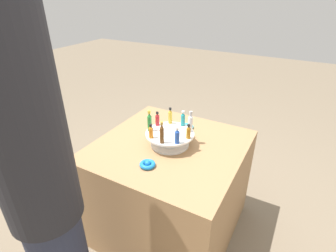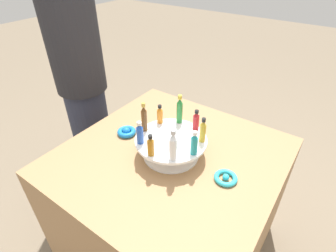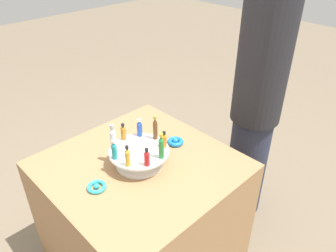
{
  "view_description": "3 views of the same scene",
  "coord_description": "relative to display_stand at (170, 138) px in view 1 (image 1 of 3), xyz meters",
  "views": [
    {
      "loc": [
        -0.68,
        1.25,
        1.6
      ],
      "look_at": [
        0.0,
        0.02,
        0.85
      ],
      "focal_mm": 28.0,
      "sensor_mm": 36.0,
      "label": 1
    },
    {
      "loc": [
        -0.72,
        -0.49,
        1.47
      ],
      "look_at": [
        0.0,
        0.02,
        0.85
      ],
      "focal_mm": 28.0,
      "sensor_mm": 36.0,
      "label": 2
    },
    {
      "loc": [
        1.05,
        -0.81,
        1.77
      ],
      "look_at": [
        0.04,
        0.17,
        0.89
      ],
      "focal_mm": 35.0,
      "sensor_mm": 36.0,
      "label": 3
    }
  ],
  "objects": [
    {
      "name": "bottle_green",
      "position": [
        0.12,
        0.04,
        0.1
      ],
      "size": [
        0.03,
        0.03,
        0.14
      ],
      "color": "#288438",
      "rests_on": "display_stand"
    },
    {
      "name": "bottle_amber",
      "position": [
        -0.13,
        0.01,
        0.08
      ],
      "size": [
        0.03,
        0.03,
        0.09
      ],
      "color": "#AD6B19",
      "rests_on": "display_stand"
    },
    {
      "name": "bottle_brown",
      "position": [
        -0.02,
        0.13,
        0.1
      ],
      "size": [
        0.02,
        0.02,
        0.14
      ],
      "color": "brown",
      "rests_on": "display_stand"
    },
    {
      "name": "party_table",
      "position": [
        0.0,
        0.0,
        -0.41
      ],
      "size": [
        0.91,
        0.91,
        0.71
      ],
      "color": "#9E754C",
      "rests_on": "ground_plane"
    },
    {
      "name": "person_figure",
      "position": [
        0.17,
        0.78,
        0.12
      ],
      "size": [
        0.3,
        0.3,
        1.76
      ],
      "rotation": [
        0.0,
        0.0,
        -1.79
      ],
      "color": "#282D42",
      "rests_on": "ground_plane"
    },
    {
      "name": "bottle_clear",
      "position": [
        -0.1,
        -0.08,
        0.1
      ],
      "size": [
        0.03,
        0.03,
        0.14
      ],
      "color": "silver",
      "rests_on": "display_stand"
    },
    {
      "name": "bottle_red",
      "position": [
        0.12,
        -0.05,
        0.08
      ],
      "size": [
        0.03,
        0.03,
        0.1
      ],
      "color": "#B21E23",
      "rests_on": "display_stand"
    },
    {
      "name": "bottle_gold",
      "position": [
        0.06,
        -0.11,
        0.09
      ],
      "size": [
        0.03,
        0.03,
        0.11
      ],
      "color": "gold",
      "rests_on": "display_stand"
    },
    {
      "name": "ribbon_bow_teal",
      "position": [
        -0.0,
        -0.26,
        -0.04
      ],
      "size": [
        0.09,
        0.09,
        0.03
      ],
      "color": "#2DB7CC",
      "rests_on": "party_table"
    },
    {
      "name": "ground_plane",
      "position": [
        0.0,
        0.0,
        -0.76
      ],
      "size": [
        12.0,
        12.0,
        0.0
      ],
      "primitive_type": "plane",
      "color": "#756651"
    },
    {
      "name": "bottle_teal",
      "position": [
        -0.03,
        -0.13,
        0.09
      ],
      "size": [
        0.03,
        0.03,
        0.1
      ],
      "color": "teal",
      "rests_on": "display_stand"
    },
    {
      "name": "ribbon_bow_blue",
      "position": [
        0.0,
        0.26,
        -0.04
      ],
      "size": [
        0.09,
        0.09,
        0.03
      ],
      "color": "blue",
      "rests_on": "party_table"
    },
    {
      "name": "bottle_orange",
      "position": [
        0.07,
        0.11,
        0.08
      ],
      "size": [
        0.03,
        0.03,
        0.09
      ],
      "color": "orange",
      "rests_on": "display_stand"
    },
    {
      "name": "display_stand",
      "position": [
        0.0,
        0.0,
        0.0
      ],
      "size": [
        0.3,
        0.3,
        0.09
      ],
      "color": "white",
      "rests_on": "party_table"
    },
    {
      "name": "bottle_blue",
      "position": [
        -0.1,
        0.09,
        0.08
      ],
      "size": [
        0.03,
        0.03,
        0.1
      ],
      "color": "#234CAD",
      "rests_on": "display_stand"
    }
  ]
}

